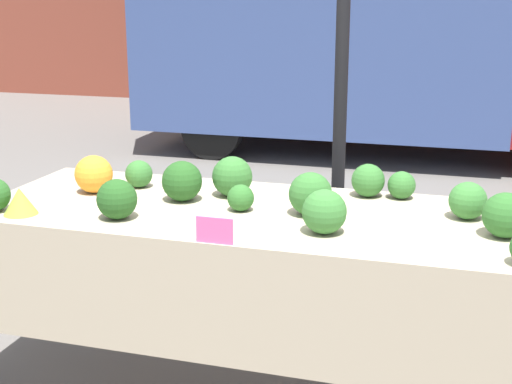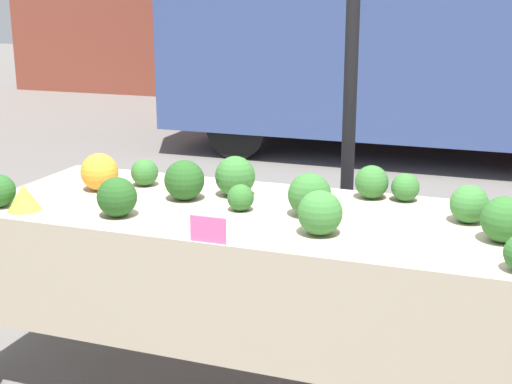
{
  "view_description": "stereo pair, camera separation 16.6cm",
  "coord_description": "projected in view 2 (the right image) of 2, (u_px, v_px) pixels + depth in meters",
  "views": [
    {
      "loc": [
        0.83,
        -2.77,
        1.72
      ],
      "look_at": [
        0.0,
        0.0,
        0.92
      ],
      "focal_mm": 50.0,
      "sensor_mm": 36.0,
      "label": 1
    },
    {
      "loc": [
        0.98,
        -2.72,
        1.72
      ],
      "look_at": [
        0.0,
        0.0,
        0.92
      ],
      "focal_mm": 50.0,
      "sensor_mm": 36.0,
      "label": 2
    }
  ],
  "objects": [
    {
      "name": "broccoli_head_5",
      "position": [
        309.0,
        195.0,
        2.92
      ],
      "size": [
        0.18,
        0.18,
        0.18
      ],
      "color": "#336B2D",
      "rests_on": "market_table"
    },
    {
      "name": "parked_truck",
      "position": [
        396.0,
        28.0,
        7.87
      ],
      "size": [
        5.12,
        2.29,
        2.61
      ],
      "color": "#384C84",
      "rests_on": "ground_plane"
    },
    {
      "name": "broccoli_head_0",
      "position": [
        117.0,
        197.0,
        2.92
      ],
      "size": [
        0.17,
        0.17,
        0.17
      ],
      "color": "#23511E",
      "rests_on": "market_table"
    },
    {
      "name": "orange_cauliflower",
      "position": [
        99.0,
        172.0,
        3.31
      ],
      "size": [
        0.17,
        0.17,
        0.17
      ],
      "color": "orange",
      "rests_on": "market_table"
    },
    {
      "name": "broccoli_head_9",
      "position": [
        184.0,
        180.0,
        3.16
      ],
      "size": [
        0.18,
        0.18,
        0.18
      ],
      "color": "#23511E",
      "rests_on": "market_table"
    },
    {
      "name": "tent_pole",
      "position": [
        351.0,
        65.0,
        3.63
      ],
      "size": [
        0.07,
        0.07,
        2.77
      ],
      "color": "black",
      "rests_on": "ground_plane"
    },
    {
      "name": "broccoli_head_2",
      "position": [
        504.0,
        220.0,
        2.61
      ],
      "size": [
        0.17,
        0.17,
        0.17
      ],
      "color": "#2D6628",
      "rests_on": "market_table"
    },
    {
      "name": "broccoli_head_3",
      "position": [
        320.0,
        213.0,
        2.69
      ],
      "size": [
        0.17,
        0.17,
        0.17
      ],
      "color": "#387533",
      "rests_on": "market_table"
    },
    {
      "name": "romanesco_head",
      "position": [
        24.0,
        197.0,
        3.01
      ],
      "size": [
        0.14,
        0.14,
        0.11
      ],
      "color": "#93B238",
      "rests_on": "market_table"
    },
    {
      "name": "price_sign",
      "position": [
        208.0,
        230.0,
        2.61
      ],
      "size": [
        0.14,
        0.01,
        0.1
      ],
      "color": "#F45B9E",
      "rests_on": "market_table"
    },
    {
      "name": "broccoli_head_4",
      "position": [
        241.0,
        198.0,
        3.0
      ],
      "size": [
        0.11,
        0.11,
        0.11
      ],
      "color": "#2D6628",
      "rests_on": "market_table"
    },
    {
      "name": "broccoli_head_11",
      "position": [
        372.0,
        182.0,
        3.18
      ],
      "size": [
        0.15,
        0.15,
        0.15
      ],
      "color": "#336B2D",
      "rests_on": "market_table"
    },
    {
      "name": "broccoli_head_12",
      "position": [
        145.0,
        172.0,
        3.4
      ],
      "size": [
        0.13,
        0.13,
        0.13
      ],
      "color": "#336B2D",
      "rests_on": "market_table"
    },
    {
      "name": "market_table",
      "position": [
        250.0,
        236.0,
        2.98
      ],
      "size": [
        2.38,
        0.92,
        0.84
      ],
      "color": "tan",
      "rests_on": "ground_plane"
    },
    {
      "name": "broccoli_head_7",
      "position": [
        235.0,
        176.0,
        3.22
      ],
      "size": [
        0.18,
        0.18,
        0.18
      ],
      "color": "#336B2D",
      "rests_on": "market_table"
    },
    {
      "name": "broccoli_head_8",
      "position": [
        405.0,
        187.0,
        3.14
      ],
      "size": [
        0.12,
        0.12,
        0.12
      ],
      "color": "#336B2D",
      "rests_on": "market_table"
    },
    {
      "name": "broccoli_head_1",
      "position": [
        469.0,
        204.0,
        2.84
      ],
      "size": [
        0.15,
        0.15,
        0.15
      ],
      "color": "#387533",
      "rests_on": "market_table"
    }
  ]
}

